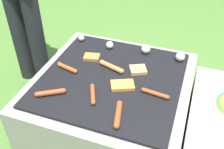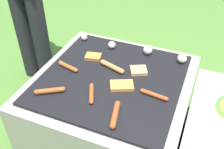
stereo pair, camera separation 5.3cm
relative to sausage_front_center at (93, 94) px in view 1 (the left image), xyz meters
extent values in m
plane|color=#47702D|center=(0.04, 0.18, -0.42)|extent=(14.00, 14.00, 0.00)
cube|color=gray|center=(0.04, 0.18, -0.23)|extent=(0.88, 0.88, 0.39)
cube|color=black|center=(0.04, 0.18, -0.02)|extent=(0.77, 0.77, 0.02)
cylinder|color=black|center=(-0.79, 0.47, -0.01)|extent=(0.12, 0.12, 0.81)
cylinder|color=black|center=(-0.65, 0.47, -0.01)|extent=(0.12, 0.12, 0.81)
cylinder|color=#C6753D|center=(0.01, 0.26, 0.00)|extent=(0.15, 0.07, 0.03)
sphere|color=#C6753D|center=(-0.06, 0.28, 0.00)|extent=(0.03, 0.03, 0.03)
sphere|color=#C6753D|center=(0.08, 0.23, 0.00)|extent=(0.03, 0.03, 0.03)
cylinder|color=#A34C23|center=(-0.23, 0.16, 0.00)|extent=(0.13, 0.05, 0.03)
sphere|color=#A34C23|center=(-0.17, 0.14, 0.00)|extent=(0.03, 0.03, 0.03)
sphere|color=#A34C23|center=(-0.29, 0.17, 0.00)|extent=(0.03, 0.03, 0.03)
cylinder|color=#93421E|center=(0.30, 0.11, 0.00)|extent=(0.13, 0.04, 0.02)
sphere|color=#93421E|center=(0.24, 0.12, 0.00)|extent=(0.02, 0.02, 0.02)
sphere|color=#93421E|center=(0.37, 0.11, 0.00)|extent=(0.02, 0.02, 0.02)
cylinder|color=#93421E|center=(0.00, 0.00, 0.00)|extent=(0.08, 0.13, 0.02)
sphere|color=#93421E|center=(0.03, -0.06, 0.00)|extent=(0.02, 0.02, 0.02)
sphere|color=#93421E|center=(-0.03, 0.06, 0.00)|extent=(0.02, 0.02, 0.02)
cylinder|color=#93421E|center=(-0.21, -0.07, 0.00)|extent=(0.13, 0.10, 0.03)
sphere|color=#93421E|center=(-0.15, -0.03, 0.00)|extent=(0.03, 0.03, 0.03)
sphere|color=#93421E|center=(-0.27, -0.10, 0.00)|extent=(0.03, 0.03, 0.03)
cylinder|color=#93421E|center=(0.17, -0.09, 0.00)|extent=(0.06, 0.15, 0.03)
sphere|color=#93421E|center=(0.19, -0.16, 0.00)|extent=(0.03, 0.03, 0.03)
sphere|color=#93421E|center=(0.15, -0.02, 0.00)|extent=(0.03, 0.03, 0.03)
cube|color=#B27033|center=(-0.14, 0.32, 0.00)|extent=(0.11, 0.09, 0.02)
cube|color=tan|center=(0.16, 0.29, 0.00)|extent=(0.12, 0.12, 0.02)
cube|color=#D18438|center=(0.12, 0.12, 0.00)|extent=(0.15, 0.13, 0.02)
sphere|color=beige|center=(-0.29, 0.49, 0.01)|extent=(0.04, 0.04, 0.04)
sphere|color=silver|center=(-0.08, 0.47, 0.01)|extent=(0.05, 0.05, 0.05)
sphere|color=silver|center=(0.16, 0.49, 0.02)|extent=(0.06, 0.06, 0.06)
sphere|color=silver|center=(0.38, 0.48, 0.02)|extent=(0.06, 0.06, 0.06)
camera|label=1|loc=(0.44, -0.92, 0.91)|focal=42.00mm
camera|label=2|loc=(0.48, -0.90, 0.91)|focal=42.00mm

